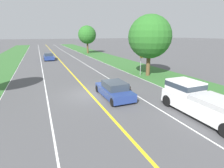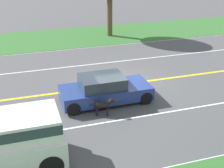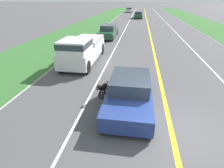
{
  "view_description": "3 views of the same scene",
  "coord_description": "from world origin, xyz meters",
  "px_view_note": "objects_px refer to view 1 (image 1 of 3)",
  "views": [
    {
      "loc": [
        -3.76,
        -13.83,
        4.97
      ],
      "look_at": [
        1.38,
        -1.52,
        1.16
      ],
      "focal_mm": 28.0,
      "sensor_mm": 36.0,
      "label": 1
    },
    {
      "loc": [
        14.5,
        -5.21,
        6.97
      ],
      "look_at": [
        1.94,
        -1.19,
        1.03
      ],
      "focal_mm": 50.0,
      "sensor_mm": 36.0,
      "label": 2
    },
    {
      "loc": [
        1.35,
        5.1,
        4.24
      ],
      "look_at": [
        2.37,
        -1.5,
        0.92
      ],
      "focal_mm": 28.0,
      "sensor_mm": 36.0,
      "label": 3
    }
  ],
  "objects_px": {
    "dog": "(130,91)",
    "street_sign": "(141,62)",
    "ego_car": "(114,90)",
    "oncoming_car": "(49,57)",
    "pickup_truck": "(200,101)",
    "roadside_tree_right_near": "(150,37)",
    "roadside_tree_right_far": "(87,35)"
  },
  "relations": [
    {
      "from": "roadside_tree_right_near",
      "to": "street_sign",
      "type": "height_order",
      "value": "roadside_tree_right_near"
    },
    {
      "from": "ego_car",
      "to": "pickup_truck",
      "type": "xyz_separation_m",
      "value": [
        3.66,
        -5.1,
        0.36
      ]
    },
    {
      "from": "dog",
      "to": "street_sign",
      "type": "xyz_separation_m",
      "value": [
        4.85,
        6.3,
        1.14
      ]
    },
    {
      "from": "oncoming_car",
      "to": "roadside_tree_right_far",
      "type": "relative_size",
      "value": 0.63
    },
    {
      "from": "dog",
      "to": "roadside_tree_right_far",
      "type": "bearing_deg",
      "value": 97.93
    },
    {
      "from": "pickup_truck",
      "to": "roadside_tree_right_far",
      "type": "xyz_separation_m",
      "value": [
        3.33,
        39.37,
        3.86
      ]
    },
    {
      "from": "pickup_truck",
      "to": "oncoming_car",
      "type": "relative_size",
      "value": 1.22
    },
    {
      "from": "ego_car",
      "to": "dog",
      "type": "relative_size",
      "value": 3.7
    },
    {
      "from": "oncoming_car",
      "to": "street_sign",
      "type": "xyz_separation_m",
      "value": [
        9.64,
        -19.17,
        1.01
      ]
    },
    {
      "from": "pickup_truck",
      "to": "street_sign",
      "type": "distance_m",
      "value": 11.29
    },
    {
      "from": "dog",
      "to": "street_sign",
      "type": "bearing_deg",
      "value": 69.75
    },
    {
      "from": "ego_car",
      "to": "street_sign",
      "type": "xyz_separation_m",
      "value": [
        6.1,
        5.9,
        1.04
      ]
    },
    {
      "from": "ego_car",
      "to": "roadside_tree_right_near",
      "type": "relative_size",
      "value": 0.59
    },
    {
      "from": "dog",
      "to": "pickup_truck",
      "type": "bearing_deg",
      "value": -45.52
    },
    {
      "from": "pickup_truck",
      "to": "roadside_tree_right_far",
      "type": "distance_m",
      "value": 39.7
    },
    {
      "from": "roadside_tree_right_far",
      "to": "oncoming_car",
      "type": "bearing_deg",
      "value": -138.88
    },
    {
      "from": "oncoming_car",
      "to": "street_sign",
      "type": "distance_m",
      "value": 21.48
    },
    {
      "from": "roadside_tree_right_near",
      "to": "roadside_tree_right_far",
      "type": "relative_size",
      "value": 1.0
    },
    {
      "from": "ego_car",
      "to": "street_sign",
      "type": "bearing_deg",
      "value": 44.0
    },
    {
      "from": "oncoming_car",
      "to": "roadside_tree_right_far",
      "type": "distance_m",
      "value": 14.6
    },
    {
      "from": "ego_car",
      "to": "pickup_truck",
      "type": "distance_m",
      "value": 6.29
    },
    {
      "from": "pickup_truck",
      "to": "street_sign",
      "type": "height_order",
      "value": "street_sign"
    },
    {
      "from": "roadside_tree_right_far",
      "to": "ego_car",
      "type": "bearing_deg",
      "value": -101.54
    },
    {
      "from": "street_sign",
      "to": "ego_car",
      "type": "bearing_deg",
      "value": -136.0
    },
    {
      "from": "roadside_tree_right_near",
      "to": "street_sign",
      "type": "bearing_deg",
      "value": 156.75
    },
    {
      "from": "ego_car",
      "to": "roadside_tree_right_near",
      "type": "xyz_separation_m",
      "value": [
        6.94,
        5.54,
        4.06
      ]
    },
    {
      "from": "pickup_truck",
      "to": "roadside_tree_right_far",
      "type": "height_order",
      "value": "roadside_tree_right_far"
    },
    {
      "from": "dog",
      "to": "ego_car",
      "type": "bearing_deg",
      "value": 179.5
    },
    {
      "from": "dog",
      "to": "roadside_tree_right_near",
      "type": "bearing_deg",
      "value": 63.59
    },
    {
      "from": "dog",
      "to": "street_sign",
      "type": "height_order",
      "value": "street_sign"
    },
    {
      "from": "dog",
      "to": "pickup_truck",
      "type": "relative_size",
      "value": 0.21
    },
    {
      "from": "pickup_truck",
      "to": "roadside_tree_right_near",
      "type": "height_order",
      "value": "roadside_tree_right_near"
    }
  ]
}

